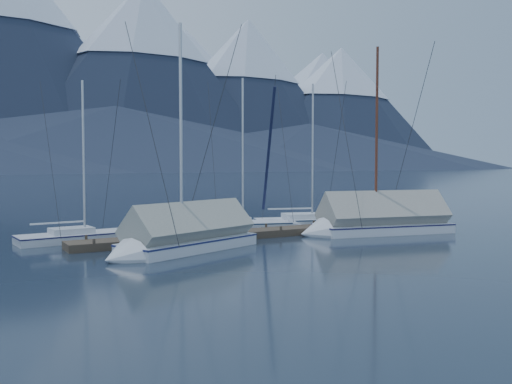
% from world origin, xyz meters
% --- Properties ---
extents(ground, '(1000.00, 1000.00, 0.00)m').
position_xyz_m(ground, '(0.00, 0.00, 0.00)').
color(ground, black).
rests_on(ground, ground).
extents(dock, '(18.00, 1.50, 0.54)m').
position_xyz_m(dock, '(0.00, 2.00, 0.11)').
color(dock, '#382D23').
rests_on(dock, ground).
extents(mooring_posts, '(15.12, 1.52, 0.35)m').
position_xyz_m(mooring_posts, '(-0.50, 2.00, 0.35)').
color(mooring_posts, '#382D23').
rests_on(mooring_posts, ground).
extents(sailboat_open_left, '(6.30, 2.64, 8.15)m').
position_xyz_m(sailboat_open_left, '(-7.19, 4.78, 0.14)').
color(sailboat_open_left, silver).
rests_on(sailboat_open_left, ground).
extents(sailboat_open_mid, '(7.05, 3.78, 8.98)m').
position_xyz_m(sailboat_open_mid, '(1.22, 4.64, 0.16)').
color(sailboat_open_mid, silver).
rests_on(sailboat_open_mid, ground).
extents(sailboat_open_right, '(7.04, 3.77, 8.97)m').
position_xyz_m(sailboat_open_right, '(5.65, 4.37, 0.16)').
color(sailboat_open_right, silver).
rests_on(sailboat_open_right, ground).
extents(sailboat_covered_near, '(8.45, 4.10, 10.55)m').
position_xyz_m(sailboat_covered_near, '(5.79, 0.06, 0.53)').
color(sailboat_covered_near, white).
rests_on(sailboat_covered_near, ground).
extents(sailboat_covered_far, '(7.52, 4.58, 10.14)m').
position_xyz_m(sailboat_covered_far, '(-4.99, -0.41, 0.50)').
color(sailboat_covered_far, silver).
rests_on(sailboat_covered_far, ground).
extents(person, '(0.49, 0.66, 1.66)m').
position_xyz_m(person, '(7.08, 2.45, 1.17)').
color(person, black).
rests_on(person, dock).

